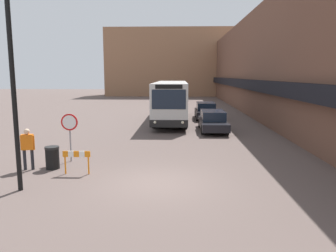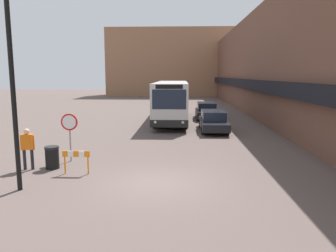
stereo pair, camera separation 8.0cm
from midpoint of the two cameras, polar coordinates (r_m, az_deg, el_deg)
name	(u,v)px [view 1 (the left image)]	position (r m, az deg, el deg)	size (l,w,h in m)	color
ground_plane	(156,183)	(12.14, -2.28, -9.93)	(160.00, 160.00, 0.00)	brown
building_row_right	(266,66)	(36.63, 16.65, 10.03)	(5.50, 60.00, 9.81)	brown
building_backdrop_far	(175,63)	(64.26, 1.25, 10.94)	(26.00, 8.00, 12.48)	#996B4C
city_bus	(171,100)	(27.84, 0.46, 4.50)	(2.61, 12.34, 3.33)	silver
parked_car_front	(213,121)	(23.29, 7.71, 0.92)	(1.82, 4.87, 1.43)	black
parked_car_back	(206,111)	(29.59, 6.50, 2.65)	(1.83, 4.37, 1.48)	black
stop_sign	(70,127)	(15.43, -16.90, -0.18)	(0.76, 0.08, 2.20)	gray
street_lamp	(19,57)	(11.83, -24.72, 10.80)	(1.46, 0.36, 7.35)	black
pedestrian	(28,145)	(14.74, -23.39, -3.09)	(0.56, 0.29, 1.74)	#232328
trash_bin	(52,158)	(14.67, -19.64, -5.19)	(0.59, 0.59, 0.95)	black
construction_barricade	(77,158)	(13.53, -15.79, -5.34)	(1.10, 0.06, 0.94)	orange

